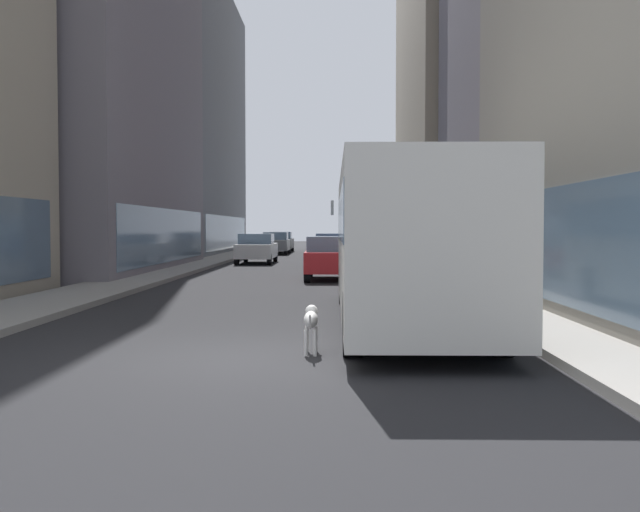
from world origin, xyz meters
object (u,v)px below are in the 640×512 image
(car_grey_wagon, at_px, (276,243))
(car_blue_hatchback, at_px, (330,247))
(dalmatian_dog, at_px, (311,320))
(transit_bus, at_px, (402,236))
(pedestrian_in_coat, at_px, (477,263))
(car_white_van, at_px, (257,248))
(car_black_suv, at_px, (281,242))
(car_red_coupe, at_px, (329,258))

(car_grey_wagon, bearing_deg, car_blue_hatchback, -70.59)
(car_blue_hatchback, distance_m, dalmatian_dog, 30.55)
(car_blue_hatchback, bearing_deg, transit_bus, -86.57)
(car_blue_hatchback, relative_size, dalmatian_dog, 4.17)
(dalmatian_dog, height_order, pedestrian_in_coat, pedestrian_in_coat)
(transit_bus, distance_m, pedestrian_in_coat, 5.15)
(car_blue_hatchback, height_order, pedestrian_in_coat, pedestrian_in_coat)
(transit_bus, height_order, car_white_van, transit_bus)
(transit_bus, relative_size, car_grey_wagon, 2.66)
(car_black_suv, distance_m, car_white_van, 18.42)
(car_grey_wagon, height_order, car_blue_hatchback, same)
(car_red_coupe, bearing_deg, transit_bus, -82.58)
(transit_bus, bearing_deg, car_red_coupe, 97.42)
(car_grey_wagon, height_order, pedestrian_in_coat, pedestrian_in_coat)
(car_black_suv, distance_m, car_red_coupe, 31.09)
(car_red_coupe, relative_size, car_white_van, 0.84)
(transit_bus, xyz_separation_m, car_black_suv, (-5.60, 43.12, -0.95))
(transit_bus, bearing_deg, car_grey_wagon, 98.37)
(car_black_suv, relative_size, car_red_coupe, 1.19)
(pedestrian_in_coat, bearing_deg, car_blue_hatchback, 100.25)
(transit_bus, distance_m, car_white_van, 25.34)
(car_red_coupe, height_order, pedestrian_in_coat, pedestrian_in_coat)
(car_black_suv, relative_size, dalmatian_dog, 4.99)
(dalmatian_dog, bearing_deg, car_red_coupe, 89.41)
(car_grey_wagon, distance_m, car_red_coupe, 26.07)
(dalmatian_dog, distance_m, pedestrian_in_coat, 9.34)
(car_white_van, relative_size, dalmatian_dog, 4.97)
(car_red_coupe, height_order, car_blue_hatchback, same)
(car_white_van, bearing_deg, pedestrian_in_coat, -68.36)
(car_red_coupe, bearing_deg, car_grey_wagon, 98.83)
(car_black_suv, xyz_separation_m, dalmatian_dog, (3.83, -46.97, -0.31))
(pedestrian_in_coat, bearing_deg, car_black_suv, 101.72)
(pedestrian_in_coat, bearing_deg, car_white_van, 111.64)
(transit_bus, xyz_separation_m, car_blue_hatchback, (-1.60, 26.70, -0.96))
(car_blue_hatchback, bearing_deg, pedestrian_in_coat, -79.75)
(car_grey_wagon, distance_m, dalmatian_dog, 42.08)
(car_black_suv, distance_m, dalmatian_dog, 47.13)
(car_black_suv, relative_size, pedestrian_in_coat, 2.84)
(car_black_suv, xyz_separation_m, pedestrian_in_coat, (8.02, -38.64, 0.19))
(car_black_suv, xyz_separation_m, car_red_coupe, (4.00, -30.83, -0.00))
(car_white_van, bearing_deg, car_grey_wagon, 90.00)
(car_white_van, bearing_deg, dalmatian_dog, -82.35)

